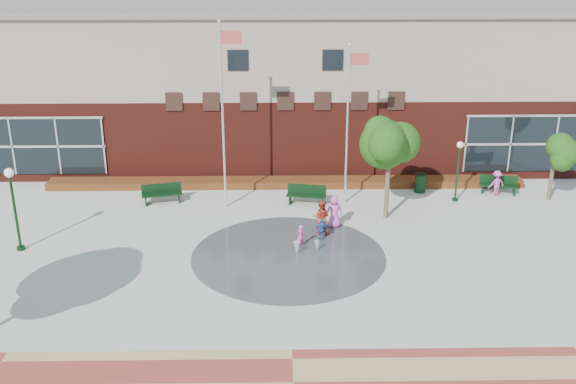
{
  "coord_description": "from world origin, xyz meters",
  "views": [
    {
      "loc": [
        -0.46,
        -23.14,
        13.08
      ],
      "look_at": [
        0.0,
        4.0,
        2.6
      ],
      "focal_mm": 42.0,
      "sensor_mm": 36.0,
      "label": 1
    }
  ],
  "objects_px": {
    "flagpole_left": "(223,107)",
    "flagpole_right": "(349,117)",
    "child_splash": "(300,236)",
    "trash_can": "(420,183)",
    "bench_left": "(162,197)"
  },
  "relations": [
    {
      "from": "trash_can",
      "to": "child_splash",
      "type": "height_order",
      "value": "child_splash"
    },
    {
      "from": "flagpole_left",
      "to": "flagpole_right",
      "type": "xyz_separation_m",
      "value": [
        6.12,
        0.52,
        -0.64
      ]
    },
    {
      "from": "child_splash",
      "to": "flagpole_left",
      "type": "bearing_deg",
      "value": -93.72
    },
    {
      "from": "child_splash",
      "to": "flagpole_right",
      "type": "bearing_deg",
      "value": -156.34
    },
    {
      "from": "flagpole_left",
      "to": "bench_left",
      "type": "relative_size",
      "value": 4.42
    },
    {
      "from": "flagpole_right",
      "to": "child_splash",
      "type": "height_order",
      "value": "flagpole_right"
    },
    {
      "from": "trash_can",
      "to": "child_splash",
      "type": "relative_size",
      "value": 0.96
    },
    {
      "from": "trash_can",
      "to": "child_splash",
      "type": "xyz_separation_m",
      "value": [
        -6.68,
        -6.71,
        0.01
      ]
    },
    {
      "from": "flagpole_left",
      "to": "flagpole_right",
      "type": "relative_size",
      "value": 1.14
    },
    {
      "from": "flagpole_left",
      "to": "flagpole_right",
      "type": "height_order",
      "value": "flagpole_left"
    },
    {
      "from": "flagpole_right",
      "to": "bench_left",
      "type": "xyz_separation_m",
      "value": [
        -9.48,
        0.04,
        -4.24
      ]
    },
    {
      "from": "flagpole_right",
      "to": "child_splash",
      "type": "relative_size",
      "value": 7.54
    },
    {
      "from": "flagpole_left",
      "to": "trash_can",
      "type": "relative_size",
      "value": 8.99
    },
    {
      "from": "flagpole_left",
      "to": "child_splash",
      "type": "height_order",
      "value": "flagpole_left"
    },
    {
      "from": "flagpole_left",
      "to": "child_splash",
      "type": "bearing_deg",
      "value": -51.84
    }
  ]
}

